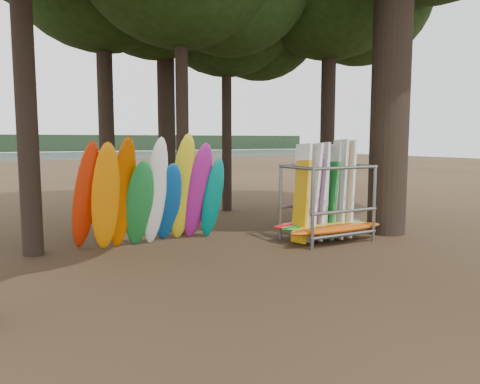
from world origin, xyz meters
TOP-DOWN VIEW (x-y plane):
  - ground at (0.00, 0.00)m, footprint 120.00×120.00m
  - lake at (0.00, 60.00)m, footprint 160.00×160.00m
  - far_shore at (0.00, 110.00)m, footprint 160.00×4.00m
  - kayak_row at (-2.39, 1.96)m, footprint 4.26×1.83m
  - storage_rack at (2.17, 0.27)m, footprint 3.19×1.53m

SIDE VIEW (x-z plane):
  - ground at x=0.00m, z-range 0.00..0.00m
  - lake at x=0.00m, z-range 0.00..0.00m
  - storage_rack at x=2.17m, z-range -0.43..2.49m
  - kayak_row at x=-2.39m, z-range -0.21..2.98m
  - far_shore at x=0.00m, z-range 0.00..4.00m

